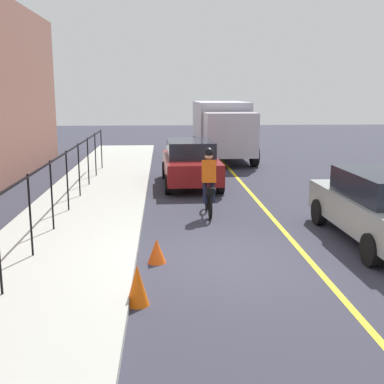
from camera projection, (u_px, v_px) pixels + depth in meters
name	position (u px, v px, depth m)	size (l,w,h in m)	color
ground_plane	(228.00, 260.00, 9.64)	(80.00, 80.00, 0.00)	#30303D
lane_line_centre	(308.00, 258.00, 9.73)	(36.00, 0.12, 0.01)	yellow
sidewalk	(53.00, 260.00, 9.43)	(40.00, 3.20, 0.15)	#A8AAA1
iron_fence	(41.00, 186.00, 10.13)	(20.45, 0.04, 1.60)	black
cyclist_lead	(209.00, 182.00, 12.93)	(1.71, 0.36, 1.83)	black
patrol_sedan	(382.00, 206.00, 10.62)	(4.43, 1.99, 1.58)	#959B9B
parked_sedan_rear	(190.00, 162.00, 17.26)	(4.45, 2.02, 1.58)	maroon
box_truck_background	(222.00, 128.00, 23.90)	(6.75, 2.63, 2.78)	#B1AFBD
traffic_cone_near	(137.00, 285.00, 7.54)	(0.36, 0.36, 0.66)	#F15D0C
traffic_cone_far	(157.00, 251.00, 9.45)	(0.36, 0.36, 0.48)	#FA5815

